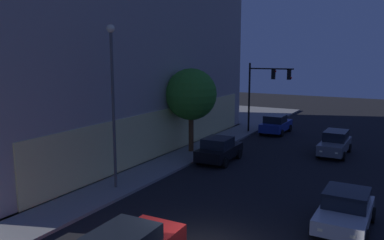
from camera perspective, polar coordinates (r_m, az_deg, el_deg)
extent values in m
cube|color=#4C4C51|center=(37.60, -20.09, -2.31)|extent=(28.66, 25.53, 0.15)
cube|color=#F6E793|center=(29.14, -4.14, -1.59)|extent=(25.43, 0.60, 3.30)
cube|color=#A69C96|center=(36.91, -20.90, 11.43)|extent=(28.26, 25.13, 17.76)
cylinder|color=black|center=(37.45, 8.30, 3.26)|extent=(0.18, 0.18, 6.47)
cylinder|color=black|center=(36.70, 11.45, 7.30)|extent=(0.37, 4.06, 0.12)
cube|color=black|center=(36.67, 11.73, 6.51)|extent=(0.34, 0.34, 0.90)
sphere|color=red|center=(36.61, 12.02, 6.94)|extent=(0.18, 0.18, 0.18)
cube|color=black|center=(36.35, 13.91, 6.41)|extent=(0.34, 0.34, 0.90)
sphere|color=red|center=(36.33, 14.17, 5.95)|extent=(0.18, 0.18, 0.18)
cylinder|color=#4F4F4F|center=(21.48, -11.33, 1.18)|extent=(0.16, 0.16, 8.42)
sphere|color=#F9EFC6|center=(21.30, -11.72, 12.86)|extent=(0.44, 0.44, 0.44)
cylinder|color=brown|center=(29.63, -0.13, -1.89)|extent=(0.38, 0.38, 2.79)
sphere|color=#328024|center=(29.20, -0.13, 3.76)|extent=(3.84, 3.84, 3.84)
cube|color=black|center=(13.76, -10.09, -16.72)|extent=(2.33, 1.86, 0.63)
cube|color=#F9F4CC|center=(16.25, -6.01, -14.95)|extent=(0.13, 0.20, 0.12)
cube|color=#F9F4CC|center=(15.68, -2.21, -15.86)|extent=(0.13, 0.20, 0.12)
cylinder|color=black|center=(16.01, -8.92, -16.84)|extent=(0.68, 0.26, 0.67)
cube|color=#B7BABF|center=(18.46, 21.26, -12.63)|extent=(4.18, 2.01, 0.61)
cube|color=black|center=(18.52, 21.53, -10.45)|extent=(1.98, 1.80, 0.67)
cube|color=#F9F4CC|center=(16.53, 22.31, -15.36)|extent=(0.12, 0.20, 0.12)
cube|color=#F9F4CC|center=(16.68, 18.10, -14.87)|extent=(0.12, 0.20, 0.12)
cylinder|color=black|center=(17.30, 23.93, -15.43)|extent=(0.71, 0.24, 0.70)
cylinder|color=black|center=(17.54, 17.24, -14.67)|extent=(0.71, 0.24, 0.70)
cylinder|color=black|center=(19.68, 24.70, -12.41)|extent=(0.71, 0.24, 0.70)
cylinder|color=black|center=(19.89, 18.87, -11.80)|extent=(0.71, 0.24, 0.70)
cube|color=black|center=(27.55, 4.00, -4.58)|extent=(4.27, 2.06, 0.72)
cube|color=black|center=(27.10, 3.74, -3.30)|extent=(2.01, 1.80, 0.68)
cube|color=#F9F4CC|center=(29.61, 4.56, -3.59)|extent=(0.13, 0.20, 0.12)
cube|color=#F9F4CC|center=(29.19, 6.67, -3.82)|extent=(0.13, 0.20, 0.12)
cylinder|color=black|center=(29.18, 3.27, -4.50)|extent=(0.69, 0.26, 0.69)
cylinder|color=black|center=(28.46, 6.85, -4.92)|extent=(0.69, 0.26, 0.69)
cylinder|color=black|center=(26.89, 0.95, -5.71)|extent=(0.69, 0.26, 0.69)
cylinder|color=black|center=(26.11, 4.79, -6.21)|extent=(0.69, 0.26, 0.69)
cube|color=slate|center=(31.09, 19.99, -3.52)|extent=(4.61, 1.76, 0.75)
cube|color=black|center=(31.28, 20.17, -2.10)|extent=(2.31, 1.57, 0.69)
cube|color=#F9F4CC|center=(28.85, 20.24, -4.52)|extent=(0.12, 0.20, 0.12)
cube|color=#F9F4CC|center=(29.02, 18.22, -4.33)|extent=(0.12, 0.20, 0.12)
cylinder|color=black|center=(29.68, 21.12, -4.93)|extent=(0.66, 0.24, 0.65)
cylinder|color=black|center=(29.96, 17.85, -4.62)|extent=(0.66, 0.24, 0.65)
cylinder|color=black|center=(32.43, 21.88, -3.79)|extent=(0.66, 0.24, 0.65)
cylinder|color=black|center=(32.69, 18.88, -3.51)|extent=(0.66, 0.24, 0.65)
cube|color=navy|center=(38.05, 12.10, -0.82)|extent=(4.55, 1.96, 0.75)
cube|color=black|center=(37.61, 11.99, 0.17)|extent=(2.08, 1.75, 0.67)
cube|color=#F9F4CC|center=(40.31, 12.23, -0.25)|extent=(0.12, 0.20, 0.12)
cube|color=#F9F4CC|center=(40.01, 13.82, -0.38)|extent=(0.12, 0.20, 0.12)
cylinder|color=black|center=(39.72, 11.34, -0.91)|extent=(0.67, 0.24, 0.67)
cylinder|color=black|center=(39.20, 14.03, -1.15)|extent=(0.67, 0.24, 0.67)
cylinder|color=black|center=(37.09, 10.02, -1.61)|extent=(0.67, 0.24, 0.67)
cylinder|color=black|center=(36.53, 12.89, -1.88)|extent=(0.67, 0.24, 0.67)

